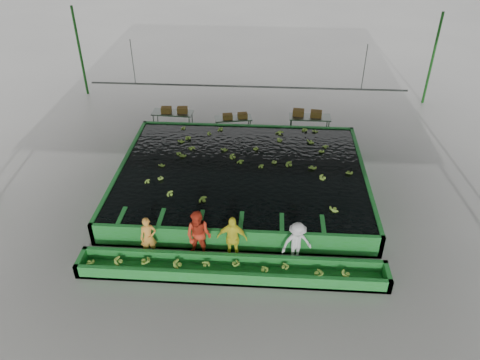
# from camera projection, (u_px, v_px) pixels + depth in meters

# --- Properties ---
(ground) EXTENTS (80.00, 80.00, 0.00)m
(ground) POSITION_uv_depth(u_px,v_px,m) (239.00, 209.00, 18.15)
(ground) COLOR gray
(ground) RESTS_ON ground
(shed_roof) EXTENTS (20.00, 22.00, 0.04)m
(shed_roof) POSITION_uv_depth(u_px,v_px,m) (239.00, 87.00, 15.40)
(shed_roof) COLOR gray
(shed_roof) RESTS_ON shed_posts
(shed_posts) EXTENTS (20.00, 22.00, 5.00)m
(shed_posts) POSITION_uv_depth(u_px,v_px,m) (239.00, 153.00, 16.78)
(shed_posts) COLOR #165116
(shed_posts) RESTS_ON ground
(flotation_tank) EXTENTS (10.00, 8.00, 0.90)m
(flotation_tank) POSITION_uv_depth(u_px,v_px,m) (242.00, 178.00, 19.15)
(flotation_tank) COLOR #1F7E2D
(flotation_tank) RESTS_ON ground
(tank_water) EXTENTS (9.70, 7.70, 0.00)m
(tank_water) POSITION_uv_depth(u_px,v_px,m) (242.00, 170.00, 18.93)
(tank_water) COLOR black
(tank_water) RESTS_ON flotation_tank
(sorting_trough) EXTENTS (10.00, 1.00, 0.50)m
(sorting_trough) POSITION_uv_depth(u_px,v_px,m) (231.00, 269.00, 15.01)
(sorting_trough) COLOR #1F7E2D
(sorting_trough) RESTS_ON ground
(cableway_rail) EXTENTS (0.08, 0.08, 14.00)m
(cableway_rail) POSITION_uv_depth(u_px,v_px,m) (247.00, 87.00, 20.67)
(cableway_rail) COLOR #59605B
(cableway_rail) RESTS_ON shed_roof
(rail_hanger_left) EXTENTS (0.04, 0.04, 2.00)m
(rail_hanger_left) POSITION_uv_depth(u_px,v_px,m) (133.00, 62.00, 20.40)
(rail_hanger_left) COLOR #59605B
(rail_hanger_left) RESTS_ON shed_roof
(rail_hanger_right) EXTENTS (0.04, 0.04, 2.00)m
(rail_hanger_right) POSITION_uv_depth(u_px,v_px,m) (364.00, 67.00, 19.84)
(rail_hanger_right) COLOR #59605B
(rail_hanger_right) RESTS_ON shed_roof
(worker_a) EXTENTS (0.63, 0.51, 1.51)m
(worker_a) POSITION_uv_depth(u_px,v_px,m) (148.00, 237.00, 15.56)
(worker_a) COLOR #F49F3A
(worker_a) RESTS_ON ground
(worker_b) EXTENTS (1.04, 0.89, 1.85)m
(worker_b) POSITION_uv_depth(u_px,v_px,m) (199.00, 236.00, 15.37)
(worker_b) COLOR red
(worker_b) RESTS_ON ground
(worker_c) EXTENTS (1.03, 0.46, 1.72)m
(worker_c) POSITION_uv_depth(u_px,v_px,m) (232.00, 239.00, 15.34)
(worker_c) COLOR #FFF531
(worker_c) RESTS_ON ground
(worker_d) EXTENTS (1.15, 0.87, 1.58)m
(worker_d) POSITION_uv_depth(u_px,v_px,m) (297.00, 243.00, 15.27)
(worker_d) COLOR silver
(worker_d) RESTS_ON ground
(packing_table_left) EXTENTS (2.05, 0.90, 0.91)m
(packing_table_left) POSITION_uv_depth(u_px,v_px,m) (173.00, 120.00, 23.58)
(packing_table_left) COLOR #59605B
(packing_table_left) RESTS_ON ground
(packing_table_mid) EXTENTS (1.91, 1.04, 0.82)m
(packing_table_mid) POSITION_uv_depth(u_px,v_px,m) (233.00, 125.00, 23.23)
(packing_table_mid) COLOR #59605B
(packing_table_mid) RESTS_ON ground
(packing_table_right) EXTENTS (2.03, 0.81, 0.92)m
(packing_table_right) POSITION_uv_depth(u_px,v_px,m) (309.00, 125.00, 23.14)
(packing_table_right) COLOR #59605B
(packing_table_right) RESTS_ON ground
(box_stack_left) EXTENTS (1.32, 0.44, 0.28)m
(box_stack_left) POSITION_uv_depth(u_px,v_px,m) (175.00, 112.00, 23.29)
(box_stack_left) COLOR brown
(box_stack_left) RESTS_ON packing_table_left
(box_stack_mid) EXTENTS (1.24, 0.59, 0.26)m
(box_stack_mid) POSITION_uv_depth(u_px,v_px,m) (235.00, 118.00, 22.93)
(box_stack_mid) COLOR brown
(box_stack_mid) RESTS_ON packing_table_mid
(box_stack_right) EXTENTS (1.44, 0.54, 0.30)m
(box_stack_right) POSITION_uv_depth(u_px,v_px,m) (307.00, 116.00, 22.94)
(box_stack_right) COLOR brown
(box_stack_right) RESTS_ON packing_table_right
(floating_bananas) EXTENTS (8.55, 5.83, 0.12)m
(floating_bananas) POSITION_uv_depth(u_px,v_px,m) (243.00, 159.00, 19.60)
(floating_bananas) COLOR #86B83B
(floating_bananas) RESTS_ON tank_water
(trough_bananas) EXTENTS (8.89, 0.59, 0.12)m
(trough_bananas) POSITION_uv_depth(u_px,v_px,m) (231.00, 266.00, 14.93)
(trough_bananas) COLOR #86B83B
(trough_bananas) RESTS_ON sorting_trough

